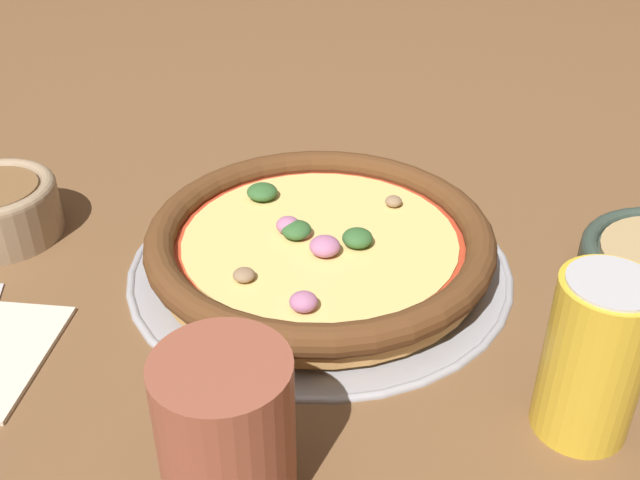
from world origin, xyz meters
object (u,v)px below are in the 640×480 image
(pizza_tray, at_px, (320,264))
(beverage_can, at_px, (594,358))
(drinking_cup, at_px, (226,431))
(pizza, at_px, (320,242))

(pizza_tray, distance_m, beverage_can, 0.27)
(drinking_cup, relative_size, beverage_can, 0.87)
(pizza, distance_m, beverage_can, 0.27)
(pizza_tray, relative_size, pizza, 1.12)
(pizza_tray, bearing_deg, pizza, 113.38)
(pizza_tray, height_order, pizza, pizza)
(drinking_cup, bearing_deg, beverage_can, -69.27)
(pizza, relative_size, beverage_can, 2.53)
(drinking_cup, bearing_deg, pizza, -5.50)
(pizza_tray, xyz_separation_m, drinking_cup, (-0.26, 0.02, 0.05))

